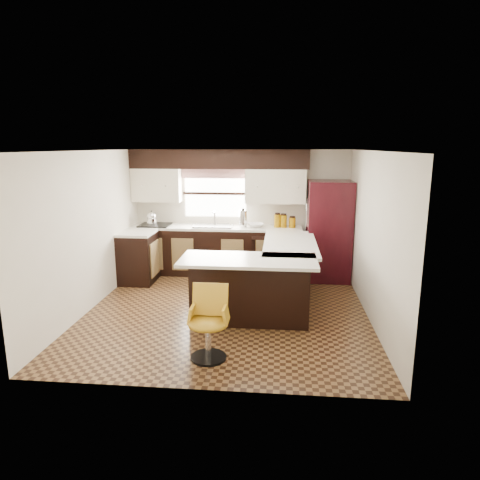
# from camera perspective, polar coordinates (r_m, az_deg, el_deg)

# --- Properties ---
(floor) EXTENTS (4.40, 4.40, 0.00)m
(floor) POSITION_cam_1_polar(r_m,az_deg,el_deg) (6.65, -1.72, -9.32)
(floor) COLOR #49301A
(floor) RESTS_ON ground
(ceiling) EXTENTS (4.40, 4.40, 0.00)m
(ceiling) POSITION_cam_1_polar(r_m,az_deg,el_deg) (6.18, -1.87, 11.82)
(ceiling) COLOR silver
(ceiling) RESTS_ON wall_back
(wall_back) EXTENTS (4.40, 0.00, 4.40)m
(wall_back) POSITION_cam_1_polar(r_m,az_deg,el_deg) (8.46, 0.09, 3.84)
(wall_back) COLOR beige
(wall_back) RESTS_ON floor
(wall_front) EXTENTS (4.40, 0.00, 4.40)m
(wall_front) POSITION_cam_1_polar(r_m,az_deg,el_deg) (4.20, -5.57, -5.18)
(wall_front) COLOR beige
(wall_front) RESTS_ON floor
(wall_left) EXTENTS (0.00, 4.40, 4.40)m
(wall_left) POSITION_cam_1_polar(r_m,az_deg,el_deg) (6.89, -19.39, 1.14)
(wall_left) COLOR beige
(wall_left) RESTS_ON floor
(wall_right) EXTENTS (0.00, 4.40, 4.40)m
(wall_right) POSITION_cam_1_polar(r_m,az_deg,el_deg) (6.40, 17.22, 0.45)
(wall_right) COLOR beige
(wall_right) RESTS_ON floor
(base_cab_back) EXTENTS (3.30, 0.60, 0.90)m
(base_cab_back) POSITION_cam_1_polar(r_m,az_deg,el_deg) (8.37, -3.18, -1.51)
(base_cab_back) COLOR black
(base_cab_back) RESTS_ON floor
(base_cab_left) EXTENTS (0.60, 0.70, 0.90)m
(base_cab_left) POSITION_cam_1_polar(r_m,az_deg,el_deg) (8.07, -13.40, -2.36)
(base_cab_left) COLOR black
(base_cab_left) RESTS_ON floor
(counter_back) EXTENTS (3.30, 0.60, 0.04)m
(counter_back) POSITION_cam_1_polar(r_m,az_deg,el_deg) (8.27, -3.22, 1.67)
(counter_back) COLOR silver
(counter_back) RESTS_ON base_cab_back
(counter_left) EXTENTS (0.60, 0.70, 0.04)m
(counter_left) POSITION_cam_1_polar(r_m,az_deg,el_deg) (7.97, -13.57, 0.93)
(counter_left) COLOR silver
(counter_left) RESTS_ON base_cab_left
(soffit) EXTENTS (3.40, 0.35, 0.36)m
(soffit) POSITION_cam_1_polar(r_m,az_deg,el_deg) (8.24, -2.85, 10.72)
(soffit) COLOR black
(soffit) RESTS_ON wall_back
(upper_cab_left) EXTENTS (0.94, 0.35, 0.64)m
(upper_cab_left) POSITION_cam_1_polar(r_m,az_deg,el_deg) (8.53, -11.01, 7.21)
(upper_cab_left) COLOR beige
(upper_cab_left) RESTS_ON wall_back
(upper_cab_right) EXTENTS (1.14, 0.35, 0.64)m
(upper_cab_right) POSITION_cam_1_polar(r_m,az_deg,el_deg) (8.19, 4.75, 7.18)
(upper_cab_right) COLOR beige
(upper_cab_right) RESTS_ON wall_back
(window_pane) EXTENTS (1.20, 0.02, 0.90)m
(window_pane) POSITION_cam_1_polar(r_m,az_deg,el_deg) (8.46, -3.32, 6.21)
(window_pane) COLOR white
(window_pane) RESTS_ON wall_back
(valance) EXTENTS (1.30, 0.06, 0.18)m
(valance) POSITION_cam_1_polar(r_m,az_deg,el_deg) (8.38, -3.40, 8.83)
(valance) COLOR #D19B93
(valance) RESTS_ON wall_back
(sink) EXTENTS (0.75, 0.45, 0.03)m
(sink) POSITION_cam_1_polar(r_m,az_deg,el_deg) (8.25, -3.58, 1.91)
(sink) COLOR #B2B2B7
(sink) RESTS_ON counter_back
(dishwasher) EXTENTS (0.58, 0.03, 0.78)m
(dishwasher) POSITION_cam_1_polar(r_m,az_deg,el_deg) (8.01, 3.61, -2.30)
(dishwasher) COLOR black
(dishwasher) RESTS_ON floor
(cooktop) EXTENTS (0.58, 0.50, 0.02)m
(cooktop) POSITION_cam_1_polar(r_m,az_deg,el_deg) (8.51, -11.26, 1.99)
(cooktop) COLOR black
(cooktop) RESTS_ON counter_back
(peninsula_long) EXTENTS (0.60, 1.95, 0.90)m
(peninsula_long) POSITION_cam_1_polar(r_m,az_deg,el_deg) (7.05, 6.19, -4.25)
(peninsula_long) COLOR black
(peninsula_long) RESTS_ON floor
(peninsula_return) EXTENTS (1.65, 0.60, 0.90)m
(peninsula_return) POSITION_cam_1_polar(r_m,az_deg,el_deg) (6.13, 1.35, -6.75)
(peninsula_return) COLOR black
(peninsula_return) RESTS_ON floor
(counter_pen_long) EXTENTS (0.84, 1.95, 0.04)m
(counter_pen_long) POSITION_cam_1_polar(r_m,az_deg,el_deg) (6.93, 6.70, -0.51)
(counter_pen_long) COLOR silver
(counter_pen_long) RESTS_ON peninsula_long
(counter_pen_return) EXTENTS (1.89, 0.84, 0.04)m
(counter_pen_return) POSITION_cam_1_polar(r_m,az_deg,el_deg) (5.91, 1.11, -2.71)
(counter_pen_return) COLOR silver
(counter_pen_return) RESTS_ON peninsula_return
(refrigerator) EXTENTS (0.79, 0.76, 1.85)m
(refrigerator) POSITION_cam_1_polar(r_m,az_deg,el_deg) (8.10, 11.74, 1.22)
(refrigerator) COLOR black
(refrigerator) RESTS_ON floor
(bar_chair) EXTENTS (0.47, 0.47, 0.87)m
(bar_chair) POSITION_cam_1_polar(r_m,az_deg,el_deg) (5.09, -4.28, -11.12)
(bar_chair) COLOR gold
(bar_chair) RESTS_ON floor
(kettle) EXTENTS (0.20, 0.20, 0.27)m
(kettle) POSITION_cam_1_polar(r_m,az_deg,el_deg) (8.50, -11.69, 2.96)
(kettle) COLOR silver
(kettle) RESTS_ON cooktop
(percolator) EXTENTS (0.15, 0.15, 0.32)m
(percolator) POSITION_cam_1_polar(r_m,az_deg,el_deg) (8.17, 0.41, 2.87)
(percolator) COLOR silver
(percolator) RESTS_ON counter_back
(mixing_bowl) EXTENTS (0.39, 0.39, 0.07)m
(mixing_bowl) POSITION_cam_1_polar(r_m,az_deg,el_deg) (8.18, 2.09, 1.99)
(mixing_bowl) COLOR white
(mixing_bowl) RESTS_ON counter_back
(canister_large) EXTENTS (0.12, 0.12, 0.25)m
(canister_large) POSITION_cam_1_polar(r_m,az_deg,el_deg) (8.17, 4.98, 2.55)
(canister_large) COLOR #986905
(canister_large) RESTS_ON counter_back
(canister_med) EXTENTS (0.12, 0.12, 0.23)m
(canister_med) POSITION_cam_1_polar(r_m,az_deg,el_deg) (8.17, 5.81, 2.49)
(canister_med) COLOR #986905
(canister_med) RESTS_ON counter_back
(canister_small) EXTENTS (0.12, 0.12, 0.19)m
(canister_small) POSITION_cam_1_polar(r_m,az_deg,el_deg) (8.18, 6.99, 2.31)
(canister_small) COLOR #986905
(canister_small) RESTS_ON counter_back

